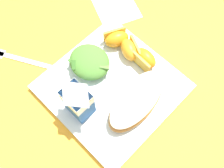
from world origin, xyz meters
TOP-DOWN VIEW (x-y plane):
  - ground at (0.00, 0.00)m, footprint 3.00×3.00m
  - white_plate at (0.00, 0.00)m, footprint 0.28×0.28m
  - cheesy_pizza_bread at (-0.07, -0.01)m, footprint 0.09×0.18m
  - green_salad_pile at (0.07, -0.00)m, footprint 0.10×0.10m
  - milk_carton at (0.01, 0.09)m, footprint 0.06×0.04m
  - orange_wedge_front at (-0.01, -0.10)m, footprint 0.06×0.04m
  - orange_wedge_middle at (0.03, -0.09)m, footprint 0.07×0.06m
  - orange_wedge_rear at (0.07, -0.09)m, footprint 0.06×0.07m
  - paper_napkin at (0.16, -0.18)m, footprint 0.14×0.14m
  - metal_fork at (0.22, 0.11)m, footprint 0.17×0.11m

SIDE VIEW (x-z plane):
  - ground at x=0.00m, z-range 0.00..0.00m
  - paper_napkin at x=0.16m, z-range 0.00..0.00m
  - metal_fork at x=0.22m, z-range 0.00..0.01m
  - white_plate at x=0.00m, z-range 0.00..0.02m
  - cheesy_pizza_bread at x=-0.07m, z-range 0.02..0.05m
  - orange_wedge_front at x=-0.01m, z-range 0.02..0.06m
  - orange_wedge_middle at x=0.03m, z-range 0.02..0.06m
  - orange_wedge_rear at x=0.07m, z-range 0.02..0.06m
  - green_salad_pile at x=0.07m, z-range 0.02..0.06m
  - milk_carton at x=0.01m, z-range 0.02..0.13m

